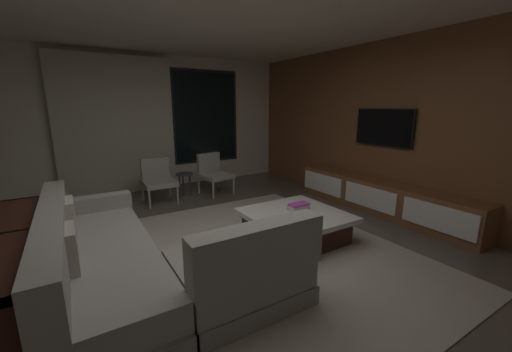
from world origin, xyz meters
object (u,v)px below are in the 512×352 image
at_px(accent_chair_near_window, 213,171).
at_px(media_console, 381,198).
at_px(coffee_table, 295,226).
at_px(accent_chair_by_curtain, 158,178).
at_px(sectional_couch, 136,263).
at_px(mounted_tv, 384,127).
at_px(book_stack_on_coffee_table, 298,206).
at_px(console_table_behind_couch, 7,273).
at_px(side_stool, 184,178).

xyz_separation_m(accent_chair_near_window, media_console, (1.79, -2.49, -0.18)).
bearing_deg(coffee_table, accent_chair_by_curtain, 112.81).
bearing_deg(coffee_table, accent_chair_near_window, 90.06).
bearing_deg(coffee_table, sectional_couch, -176.19).
bearing_deg(sectional_couch, accent_chair_near_window, 54.01).
height_order(accent_chair_near_window, mounted_tv, mounted_tv).
bearing_deg(coffee_table, book_stack_on_coffee_table, 37.00).
distance_m(media_console, console_table_behind_couch, 4.65).
bearing_deg(console_table_behind_couch, coffee_table, -0.06).
bearing_deg(console_table_behind_couch, accent_chair_near_window, 41.68).
bearing_deg(sectional_couch, accent_chair_by_curtain, 71.88).
bearing_deg(media_console, coffee_table, -178.13).
bearing_deg(mounted_tv, sectional_couch, -174.37).
bearing_deg(console_table_behind_couch, mounted_tv, 3.00).
height_order(coffee_table, console_table_behind_couch, console_table_behind_couch).
bearing_deg(mounted_tv, accent_chair_near_window, 130.69).
bearing_deg(accent_chair_near_window, console_table_behind_couch, -138.32).
xyz_separation_m(mounted_tv, console_table_behind_couch, (-4.83, -0.25, -0.94)).
bearing_deg(console_table_behind_couch, sectional_couch, -8.27).
bearing_deg(mounted_tv, coffee_table, -172.58).
bearing_deg(accent_chair_near_window, coffee_table, -89.94).
height_order(side_stool, console_table_behind_couch, console_table_behind_couch).
xyz_separation_m(book_stack_on_coffee_table, accent_chair_near_window, (-0.12, 2.46, 0.03)).
height_order(side_stool, media_console, media_console).
distance_m(sectional_couch, book_stack_on_coffee_table, 2.08).
xyz_separation_m(coffee_table, accent_chair_by_curtain, (-1.07, 2.55, 0.25)).
xyz_separation_m(book_stack_on_coffee_table, media_console, (1.67, -0.03, -0.15)).
bearing_deg(sectional_couch, side_stool, 63.17).
xyz_separation_m(sectional_couch, accent_chair_by_curtain, (0.88, 2.68, 0.14)).
distance_m(book_stack_on_coffee_table, accent_chair_by_curtain, 2.73).
relative_size(accent_chair_near_window, media_console, 0.25).
distance_m(accent_chair_near_window, mounted_tv, 3.16).
bearing_deg(accent_chair_by_curtain, sectional_couch, -108.12).
distance_m(side_stool, console_table_behind_couch, 3.43).
relative_size(sectional_couch, mounted_tv, 2.45).
distance_m(sectional_couch, side_stool, 3.02).
height_order(accent_chair_near_window, media_console, accent_chair_near_window).
xyz_separation_m(book_stack_on_coffee_table, mounted_tv, (1.85, 0.17, 0.95)).
bearing_deg(coffee_table, side_stool, 102.81).
distance_m(sectional_couch, console_table_behind_couch, 0.93).
height_order(media_console, console_table_behind_couch, console_table_behind_couch).
distance_m(accent_chair_near_window, console_table_behind_couch, 3.83).
bearing_deg(side_stool, book_stack_on_coffee_table, -74.20).
xyz_separation_m(sectional_couch, accent_chair_near_window, (1.95, 2.68, 0.14)).
relative_size(coffee_table, book_stack_on_coffee_table, 4.21).
height_order(coffee_table, accent_chair_by_curtain, accent_chair_by_curtain).
height_order(sectional_couch, mounted_tv, mounted_tv).
xyz_separation_m(side_stool, console_table_behind_couch, (-2.28, -2.56, 0.03)).
xyz_separation_m(side_stool, mounted_tv, (2.55, -2.31, 0.98)).
distance_m(sectional_couch, accent_chair_by_curtain, 2.82).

